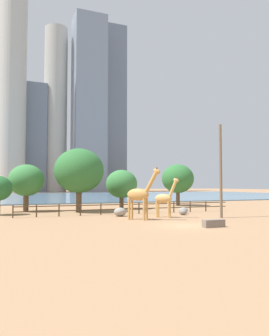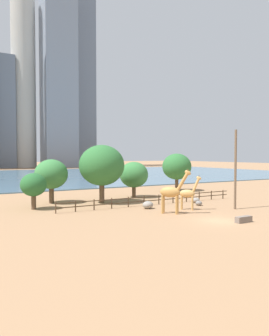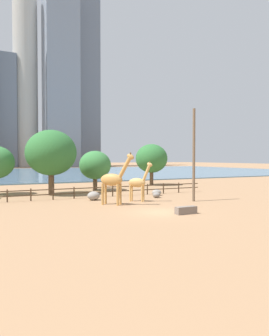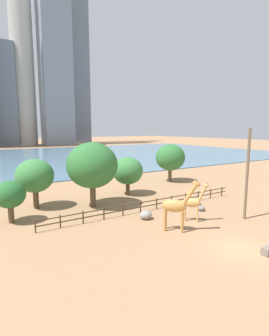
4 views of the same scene
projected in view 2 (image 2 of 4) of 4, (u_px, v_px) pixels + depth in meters
ground_plane at (35, 176)px, 101.96m from camera, size 400.00×400.00×0.00m
harbor_water at (37, 176)px, 99.35m from camera, size 180.00×86.00×0.20m
giraffe_tall at (188, 193)px, 38.91m from camera, size 2.19×2.25×4.18m
giraffe_companion at (172, 192)px, 36.32m from camera, size 2.85×3.04×5.06m
utility_pole at (235, 170)px, 39.24m from camera, size 0.28×0.28×9.56m
boulder_near_fence at (196, 200)px, 44.60m from camera, size 1.17×0.92×0.69m
boulder_by_pole at (199, 203)px, 42.27m from camera, size 0.88×0.81×0.61m
boulder_small at (148, 205)px, 39.72m from camera, size 1.32×1.23×0.93m
feeding_trough at (244, 219)px, 31.63m from camera, size 1.80×0.60×0.60m
enclosure_fence at (153, 199)px, 42.75m from camera, size 26.12×0.14×1.30m
tree_left_large at (177, 167)px, 59.28m from camera, size 5.25×5.25×6.78m
tree_center_broad at (134, 175)px, 50.17m from camera, size 4.38×4.38×5.48m
tree_right_tall at (102, 165)px, 44.34m from camera, size 6.16×6.16×7.90m
tree_left_small at (51, 174)px, 44.08m from camera, size 4.44×4.44×5.95m
tree_right_small at (33, 185)px, 39.12m from camera, size 3.10×3.10×4.37m
skyline_tower_needle at (24, 82)px, 167.46m from camera, size 12.07×12.07×87.57m
skyline_block_central at (83, 82)px, 194.17m from camera, size 12.77×10.38×99.55m
skyline_tower_glass at (59, 77)px, 170.94m from camera, size 16.83×13.82×94.41m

